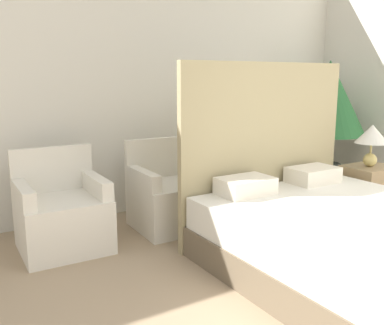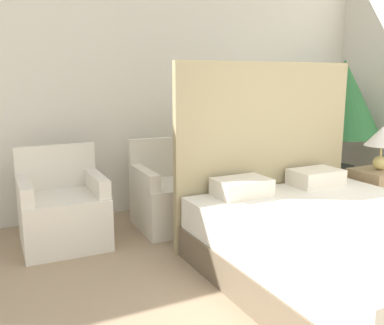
% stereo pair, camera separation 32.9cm
% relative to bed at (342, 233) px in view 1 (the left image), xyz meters
% --- Properties ---
extents(wall_back, '(10.00, 0.06, 2.90)m').
position_rel_bed_xyz_m(wall_back, '(-0.32, 2.22, 1.15)').
color(wall_back, silver).
rests_on(wall_back, ground_plane).
extents(bed, '(1.76, 1.98, 1.56)m').
position_rel_bed_xyz_m(bed, '(0.00, 0.00, 0.00)').
color(bed, brown).
rests_on(bed, ground_plane).
extents(armchair_near_window_left, '(0.71, 0.67, 0.84)m').
position_rel_bed_xyz_m(armchair_near_window_left, '(-1.65, 1.52, -0.03)').
color(armchair_near_window_left, silver).
rests_on(armchair_near_window_left, ground_plane).
extents(armchair_near_window_right, '(0.71, 0.67, 0.84)m').
position_rel_bed_xyz_m(armchair_near_window_right, '(-0.61, 1.52, -0.03)').
color(armchair_near_window_right, silver).
rests_on(armchair_near_window_right, ground_plane).
extents(potted_palm, '(0.91, 0.91, 1.63)m').
position_rel_bed_xyz_m(potted_palm, '(1.60, 1.59, 0.82)').
color(potted_palm, '#4C4C4C').
rests_on(potted_palm, ground_plane).
extents(nightstand, '(0.48, 0.40, 0.56)m').
position_rel_bed_xyz_m(nightstand, '(1.18, 0.65, -0.02)').
color(nightstand, '#937A56').
rests_on(nightstand, ground_plane).
extents(table_lamp, '(0.32, 0.32, 0.42)m').
position_rel_bed_xyz_m(table_lamp, '(1.16, 0.64, 0.56)').
color(table_lamp, tan).
rests_on(table_lamp, nightstand).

